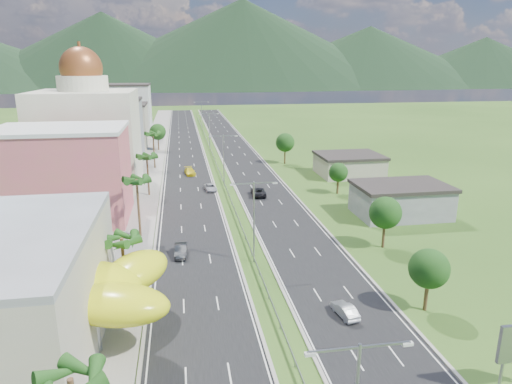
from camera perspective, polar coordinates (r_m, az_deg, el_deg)
ground at (r=52.20m, az=1.56°, el=-13.24°), size 500.00×500.00×0.00m
road_left at (r=137.16m, az=-8.79°, el=4.91°), size 11.00×260.00×0.04m
road_right at (r=138.12m, az=-2.53°, el=5.15°), size 11.00×260.00×0.04m
sidewalk_left at (r=137.38m, az=-12.76°, el=4.74°), size 7.00×260.00×0.12m
median_guardrail at (r=119.70m, az=-5.05°, el=3.76°), size 0.10×216.06×0.76m
streetlight_median_b at (r=58.53m, az=-0.27°, el=-2.74°), size 6.04×0.25×11.00m
streetlight_median_c at (r=97.00m, az=-4.08°, el=4.66°), size 6.04×0.25×11.00m
streetlight_median_d at (r=141.31m, az=-5.87°, el=8.09°), size 6.04×0.25×11.00m
streetlight_median_e at (r=185.94m, az=-6.81°, el=9.88°), size 6.04×0.25×11.00m
lime_canopy at (r=46.89m, az=-22.61°, el=-11.21°), size 18.00×15.00×7.40m
pink_shophouse at (r=81.11m, az=-22.88°, el=1.80°), size 20.00×15.00×15.00m
domed_building at (r=102.56m, az=-20.30°, el=6.94°), size 20.00×20.00×28.70m
midrise_grey at (r=127.29m, az=-17.73°, el=7.17°), size 16.00×15.00×16.00m
midrise_beige at (r=149.10m, az=-16.55°, el=7.83°), size 16.00×15.00×13.00m
midrise_white at (r=171.54m, az=-15.74°, el=9.68°), size 16.00×15.00×18.00m
shed_near at (r=82.17m, az=17.62°, el=-1.14°), size 15.00×10.00×5.00m
shed_far at (r=109.57m, az=11.54°, el=3.23°), size 14.00×12.00×4.40m
palm_tree_b at (r=50.65m, az=-16.42°, el=-6.03°), size 3.60×3.60×8.10m
palm_tree_c at (r=69.19m, az=-14.69°, el=1.16°), size 3.60×3.60×9.60m
palm_tree_d at (r=91.77m, az=-13.48°, el=4.14°), size 3.60×3.60×8.60m
palm_tree_e at (r=116.24m, az=-12.75°, el=6.93°), size 3.60×3.60×9.40m
leafy_tree_lfar at (r=141.34m, az=-12.19°, el=7.34°), size 4.90×4.90×8.05m
leafy_tree_ra at (r=51.22m, az=20.82°, el=-8.96°), size 4.20×4.20×6.90m
leafy_tree_rb at (r=66.40m, az=15.87°, el=-2.52°), size 4.55×4.55×7.47m
leafy_tree_rc at (r=92.64m, az=10.25°, el=2.42°), size 3.85×3.85×6.33m
leafy_tree_rd at (r=119.55m, az=3.66°, el=6.19°), size 4.90×4.90×8.05m
mountain_ridge at (r=500.22m, az=-1.61°, el=12.80°), size 860.00×140.00×90.00m
car_dark_left at (r=63.44m, az=-9.39°, el=-7.20°), size 1.74×4.64×1.51m
car_silver_mid_left at (r=94.60m, az=-5.72°, el=0.57°), size 2.75×4.96×1.31m
car_yellow_far_left at (r=108.86m, az=-8.27°, el=2.56°), size 2.85×5.57×1.55m
car_silver_right at (r=49.60m, az=11.05°, el=-14.28°), size 2.04×4.23×1.34m
car_dark_far_right at (r=90.54m, az=0.29°, el=0.06°), size 3.03×5.99×1.62m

